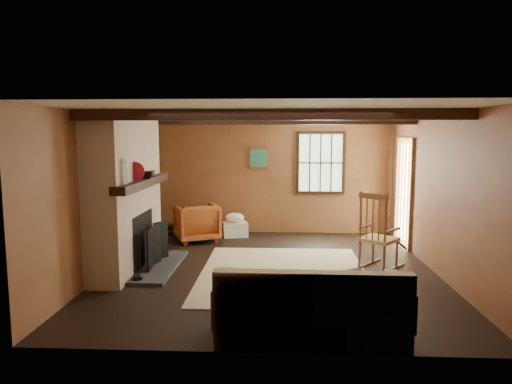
# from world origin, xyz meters

# --- Properties ---
(ground) EXTENTS (5.50, 5.50, 0.00)m
(ground) POSITION_xyz_m (0.00, 0.00, 0.00)
(ground) COLOR black
(ground) RESTS_ON ground
(room_envelope) EXTENTS (5.02, 5.52, 2.44)m
(room_envelope) POSITION_xyz_m (0.22, 0.26, 1.63)
(room_envelope) COLOR brown
(room_envelope) RESTS_ON ground
(fireplace) EXTENTS (1.02, 2.30, 2.40)m
(fireplace) POSITION_xyz_m (-2.23, -0.00, 1.10)
(fireplace) COLOR #9E5F3D
(fireplace) RESTS_ON ground
(rug) EXTENTS (2.50, 3.00, 0.01)m
(rug) POSITION_xyz_m (0.20, -0.20, 0.00)
(rug) COLOR tan
(rug) RESTS_ON ground
(rocking_chair) EXTENTS (0.92, 0.97, 1.22)m
(rocking_chair) POSITION_xyz_m (1.65, 0.10, 0.51)
(rocking_chair) COLOR tan
(rocking_chair) RESTS_ON ground
(sofa) EXTENTS (1.96, 0.89, 0.79)m
(sofa) POSITION_xyz_m (0.45, -2.37, 0.28)
(sofa) COLOR silver
(sofa) RESTS_ON ground
(firewood_pile) EXTENTS (0.71, 0.13, 0.26)m
(firewood_pile) POSITION_xyz_m (-2.03, 2.37, 0.13)
(firewood_pile) COLOR #533123
(firewood_pile) RESTS_ON ground
(laundry_basket) EXTENTS (0.58, 0.50, 0.30)m
(laundry_basket) POSITION_xyz_m (-0.78, 2.30, 0.15)
(laundry_basket) COLOR white
(laundry_basket) RESTS_ON ground
(basket_pillow) EXTENTS (0.46, 0.41, 0.19)m
(basket_pillow) POSITION_xyz_m (-0.78, 2.30, 0.40)
(basket_pillow) COLOR silver
(basket_pillow) RESTS_ON laundry_basket
(armchair) EXTENTS (1.05, 1.06, 0.74)m
(armchair) POSITION_xyz_m (-1.49, 1.88, 0.37)
(armchair) COLOR #BF6026
(armchair) RESTS_ON ground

